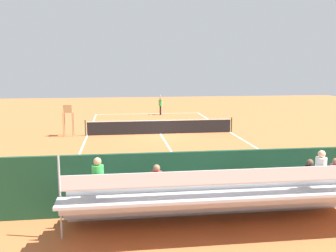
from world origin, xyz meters
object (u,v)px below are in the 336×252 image
Objects in this scene: equipment_bag at (252,196)px; courtside_bench at (296,183)px; tennis_net at (160,127)px; umpire_chair at (68,117)px; tennis_player at (160,104)px; tennis_ball_near at (189,118)px; tennis_racket at (151,115)px; bleacher_stand at (222,197)px.

courtside_bench is at bearing -175.68° from equipment_bag.
umpire_chair is (6.20, 0.06, 0.81)m from tennis_net.
tennis_player is (0.57, -23.50, 0.84)m from equipment_bag.
tennis_racket is at bearing -39.63° from tennis_ball_near.
tennis_net is at bearing -89.70° from bleacher_stand.
tennis_net is 13.51m from equipment_bag.
tennis_racket is (-6.45, -10.00, -1.30)m from umpire_chair.
tennis_ball_near is at bearing 140.37° from tennis_racket.
tennis_racket is at bearing -82.21° from courtside_bench.
tennis_player reaches higher than tennis_net.
bleacher_stand is (-0.08, 15.37, 0.44)m from tennis_net.
bleacher_stand is at bearing 81.63° from tennis_ball_near.
tennis_racket is (-0.25, -9.94, -0.49)m from tennis_net.
tennis_ball_near is (-3.42, -7.31, -0.47)m from tennis_net.
umpire_chair is 1.19× the size of courtside_bench.
tennis_racket is (-0.17, -25.31, -0.92)m from bleacher_stand.
tennis_net is 6.25m from umpire_chair.
tennis_ball_near is (-2.27, 2.78, -0.98)m from tennis_player.
umpire_chair is 11.97m from tennis_racket.
courtside_bench is 0.93× the size of tennis_player.
tennis_ball_near is (0.00, -20.59, -0.53)m from courtside_bench.
umpire_chair reaches higher than equipment_bag.
tennis_player reaches higher than tennis_ball_near.
tennis_net is 1.14× the size of bleacher_stand.
bleacher_stand is at bearing 112.30° from umpire_chair.
bleacher_stand reaches higher than tennis_ball_near.
umpire_chair is at bearing 57.18° from tennis_racket.
tennis_net is 11.44× the size of equipment_bag.
tennis_net reaches higher than equipment_bag.
bleacher_stand is 15.51× the size of tennis_racket.
tennis_player is at bearing -84.45° from courtside_bench.
courtside_bench is at bearing 97.79° from tennis_racket.
bleacher_stand is 4.23× the size of umpire_chair.
courtside_bench reaches higher than tennis_racket.
umpire_chair is at bearing -53.93° from courtside_bench.
tennis_player reaches higher than equipment_bag.
equipment_bag is 0.47× the size of tennis_player.
equipment_bag is at bearing 85.32° from tennis_ball_near.
bleacher_stand reaches higher than umpire_chair.
umpire_chair is 15.56m from equipment_bag.
umpire_chair is 16.36m from courtside_bench.
umpire_chair is at bearing -59.29° from equipment_bag.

